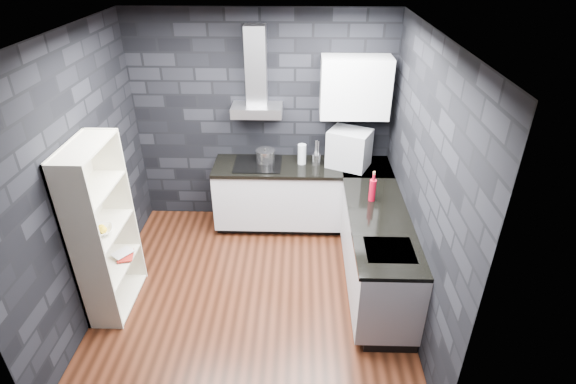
{
  "coord_description": "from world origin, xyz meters",
  "views": [
    {
      "loc": [
        0.47,
        -3.7,
        3.38
      ],
      "look_at": [
        0.35,
        0.45,
        1.0
      ],
      "focal_mm": 28.0,
      "sensor_mm": 36.0,
      "label": 1
    }
  ],
  "objects_px": {
    "fruit_bowl": "(100,231)",
    "bookshelf": "(103,231)",
    "utensil_crock": "(316,159)",
    "glass_vase": "(302,154)",
    "red_bottle": "(372,190)",
    "pot": "(265,156)",
    "storage_jar": "(316,160)",
    "appliance_garage": "(349,149)"
  },
  "relations": [
    {
      "from": "utensil_crock",
      "to": "appliance_garage",
      "type": "relative_size",
      "value": 0.28
    },
    {
      "from": "fruit_bowl",
      "to": "utensil_crock",
      "type": "bearing_deg",
      "value": 36.67
    },
    {
      "from": "utensil_crock",
      "to": "bookshelf",
      "type": "height_order",
      "value": "bookshelf"
    },
    {
      "from": "appliance_garage",
      "to": "fruit_bowl",
      "type": "distance_m",
      "value": 2.93
    },
    {
      "from": "storage_jar",
      "to": "fruit_bowl",
      "type": "xyz_separation_m",
      "value": [
        -2.09,
        -1.58,
        -0.02
      ]
    },
    {
      "from": "glass_vase",
      "to": "utensil_crock",
      "type": "bearing_deg",
      "value": -6.12
    },
    {
      "from": "pot",
      "to": "storage_jar",
      "type": "relative_size",
      "value": 2.2
    },
    {
      "from": "pot",
      "to": "glass_vase",
      "type": "relative_size",
      "value": 0.91
    },
    {
      "from": "fruit_bowl",
      "to": "storage_jar",
      "type": "bearing_deg",
      "value": 37.02
    },
    {
      "from": "storage_jar",
      "to": "bookshelf",
      "type": "bearing_deg",
      "value": -143.92
    },
    {
      "from": "storage_jar",
      "to": "red_bottle",
      "type": "relative_size",
      "value": 0.43
    },
    {
      "from": "appliance_garage",
      "to": "fruit_bowl",
      "type": "xyz_separation_m",
      "value": [
        -2.49,
        -1.53,
        -0.19
      ]
    },
    {
      "from": "pot",
      "to": "bookshelf",
      "type": "height_order",
      "value": "bookshelf"
    },
    {
      "from": "pot",
      "to": "utensil_crock",
      "type": "distance_m",
      "value": 0.64
    },
    {
      "from": "storage_jar",
      "to": "fruit_bowl",
      "type": "height_order",
      "value": "storage_jar"
    },
    {
      "from": "fruit_bowl",
      "to": "appliance_garage",
      "type": "bearing_deg",
      "value": 31.66
    },
    {
      "from": "red_bottle",
      "to": "fruit_bowl",
      "type": "bearing_deg",
      "value": -165.16
    },
    {
      "from": "storage_jar",
      "to": "red_bottle",
      "type": "bearing_deg",
      "value": -56.6
    },
    {
      "from": "appliance_garage",
      "to": "bookshelf",
      "type": "xyz_separation_m",
      "value": [
        -2.49,
        -1.48,
        -0.22
      ]
    },
    {
      "from": "pot",
      "to": "storage_jar",
      "type": "bearing_deg",
      "value": -2.52
    },
    {
      "from": "storage_jar",
      "to": "glass_vase",
      "type": "bearing_deg",
      "value": 179.81
    },
    {
      "from": "utensil_crock",
      "to": "storage_jar",
      "type": "bearing_deg",
      "value": 96.93
    },
    {
      "from": "red_bottle",
      "to": "fruit_bowl",
      "type": "distance_m",
      "value": 2.76
    },
    {
      "from": "red_bottle",
      "to": "fruit_bowl",
      "type": "relative_size",
      "value": 1.02
    },
    {
      "from": "storage_jar",
      "to": "bookshelf",
      "type": "xyz_separation_m",
      "value": [
        -2.09,
        -1.53,
        -0.05
      ]
    },
    {
      "from": "pot",
      "to": "appliance_garage",
      "type": "height_order",
      "value": "appliance_garage"
    },
    {
      "from": "appliance_garage",
      "to": "utensil_crock",
      "type": "bearing_deg",
      "value": -158.81
    },
    {
      "from": "pot",
      "to": "storage_jar",
      "type": "height_order",
      "value": "pot"
    },
    {
      "from": "storage_jar",
      "to": "utensil_crock",
      "type": "bearing_deg",
      "value": -83.07
    },
    {
      "from": "bookshelf",
      "to": "fruit_bowl",
      "type": "height_order",
      "value": "bookshelf"
    },
    {
      "from": "utensil_crock",
      "to": "glass_vase",
      "type": "bearing_deg",
      "value": 173.88
    },
    {
      "from": "pot",
      "to": "fruit_bowl",
      "type": "bearing_deg",
      "value": -132.26
    },
    {
      "from": "utensil_crock",
      "to": "pot",
      "type": "bearing_deg",
      "value": 175.8
    },
    {
      "from": "glass_vase",
      "to": "red_bottle",
      "type": "bearing_deg",
      "value": -49.22
    },
    {
      "from": "fruit_bowl",
      "to": "bookshelf",
      "type": "bearing_deg",
      "value": 90.0
    },
    {
      "from": "red_bottle",
      "to": "bookshelf",
      "type": "height_order",
      "value": "bookshelf"
    },
    {
      "from": "utensil_crock",
      "to": "appliance_garage",
      "type": "bearing_deg",
      "value": -3.76
    },
    {
      "from": "red_bottle",
      "to": "bookshelf",
      "type": "bearing_deg",
      "value": -166.23
    },
    {
      "from": "utensil_crock",
      "to": "appliance_garage",
      "type": "xyz_separation_m",
      "value": [
        0.39,
        -0.03,
        0.16
      ]
    },
    {
      "from": "fruit_bowl",
      "to": "glass_vase",
      "type": "bearing_deg",
      "value": 39.5
    },
    {
      "from": "glass_vase",
      "to": "fruit_bowl",
      "type": "bearing_deg",
      "value": -140.5
    },
    {
      "from": "storage_jar",
      "to": "red_bottle",
      "type": "distance_m",
      "value": 1.05
    }
  ]
}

